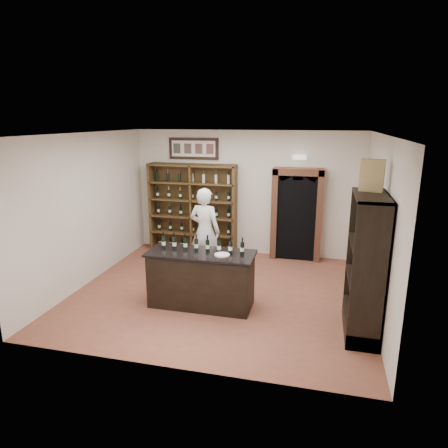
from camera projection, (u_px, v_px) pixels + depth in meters
The scene contains 22 objects.
floor at pixel (221, 292), 7.72m from camera, with size 5.50×5.50×0.00m, color brown.
ceiling at pixel (220, 134), 6.95m from camera, with size 5.50×5.50×0.00m, color white.
wall_back at pixel (246, 193), 9.68m from camera, with size 5.50×0.04×3.00m, color silver.
wall_left at pixel (87, 209), 7.97m from camera, with size 0.04×5.00×3.00m, color silver.
wall_right at pixel (379, 227), 6.70m from camera, with size 0.04×5.00×3.00m, color silver.
wine_shelf at pixel (193, 208), 9.93m from camera, with size 2.20×0.38×2.20m.
framed_picture at pixel (194, 149), 9.69m from camera, with size 1.25×0.04×0.52m, color black.
arched_doorway at pixel (297, 212), 9.33m from camera, with size 1.17×0.35×2.17m.
emergency_light at pixel (300, 157), 9.09m from camera, with size 0.30×0.10×0.10m, color white.
tasting_counter at pixel (201, 279), 7.08m from camera, with size 1.88×0.78×1.00m.
counter_bottle_0 at pixel (164, 242), 7.16m from camera, with size 0.07×0.07×0.30m.
counter_bottle_1 at pixel (174, 243), 7.11m from camera, with size 0.07×0.07×0.30m.
counter_bottle_2 at pixel (185, 244), 7.06m from camera, with size 0.07×0.07×0.30m.
counter_bottle_3 at pixel (196, 245), 7.01m from camera, with size 0.07×0.07×0.30m.
counter_bottle_4 at pixel (208, 246), 6.97m from camera, with size 0.07×0.07×0.30m.
counter_bottle_5 at pixel (219, 247), 6.92m from camera, with size 0.07×0.07×0.30m.
counter_bottle_6 at pixel (231, 247), 6.87m from camera, with size 0.07×0.07×0.30m.
counter_bottle_7 at pixel (242, 248), 6.82m from camera, with size 0.07×0.07×0.30m.
side_cabinet at pixel (366, 288), 6.10m from camera, with size 0.48×1.20×2.20m.
shopkeeper at pixel (205, 231), 8.51m from camera, with size 0.68×0.45×1.87m, color white.
plate at pixel (222, 255), 6.79m from camera, with size 0.26×0.26×0.02m, color silver.
wine_crate at pixel (372, 175), 5.91m from camera, with size 0.34×0.14×0.48m, color tan.
Camera 1 is at (1.77, -6.90, 3.26)m, focal length 32.00 mm.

